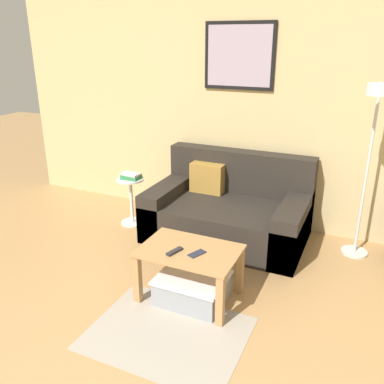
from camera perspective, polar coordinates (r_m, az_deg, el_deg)
The scene contains 10 objects.
wall_back at distance 4.44m, azimuth 6.82°, elevation 11.86°, with size 5.60×0.09×2.55m.
area_rug at distance 3.05m, azimuth -3.44°, elevation -19.12°, with size 1.09×0.84×0.01m, color #A39989.
couch at distance 4.24m, azimuth 5.16°, elevation -2.73°, with size 1.58×0.97×0.84m.
coffee_table at distance 3.22m, azimuth -0.36°, elevation -9.53°, with size 0.77×0.52×0.43m.
storage_bin at distance 3.30m, azimuth 0.04°, elevation -13.31°, with size 0.53×0.45×0.22m.
floor_lamp at distance 3.77m, azimuth 23.86°, elevation 6.20°, with size 0.25×0.49×1.63m.
side_table at distance 4.54m, azimuth -8.53°, elevation -0.69°, with size 0.30×0.30×0.53m.
book_stack at distance 4.46m, azimuth -8.56°, elevation 2.25°, with size 0.22×0.17×0.06m.
remote_control at distance 3.12m, azimuth -2.46°, elevation -8.33°, with size 0.04×0.15×0.02m, color #232328.
cell_phone at distance 3.11m, azimuth 0.71°, elevation -8.63°, with size 0.07×0.14×0.01m, color #1E2338.
Camera 1 is at (1.33, -0.60, 1.95)m, focal length 38.00 mm.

